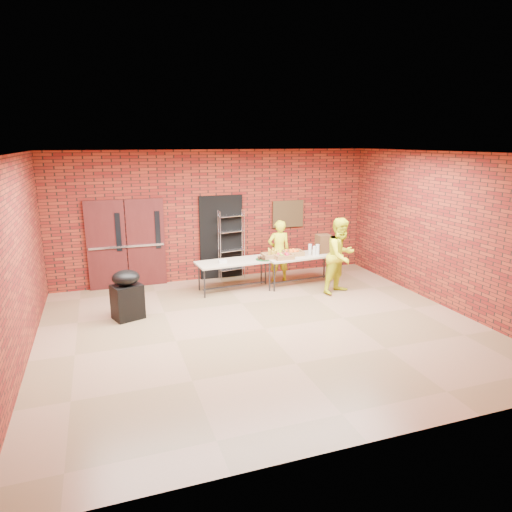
# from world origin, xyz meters

# --- Properties ---
(room) EXTENTS (8.08, 7.08, 3.28)m
(room) POSITION_xyz_m (0.00, 0.00, 1.60)
(room) COLOR olive
(room) RESTS_ON ground
(double_doors) EXTENTS (1.78, 0.12, 2.10)m
(double_doors) POSITION_xyz_m (-2.20, 3.44, 1.05)
(double_doors) COLOR #411412
(double_doors) RESTS_ON room
(dark_doorway) EXTENTS (1.10, 0.06, 2.10)m
(dark_doorway) POSITION_xyz_m (0.10, 3.46, 1.05)
(dark_doorway) COLOR black
(dark_doorway) RESTS_ON room
(bronze_plaque) EXTENTS (0.85, 0.04, 0.70)m
(bronze_plaque) POSITION_xyz_m (1.90, 3.45, 1.55)
(bronze_plaque) COLOR #41321A
(bronze_plaque) RESTS_ON room
(wire_rack) EXTENTS (0.67, 0.32, 1.74)m
(wire_rack) POSITION_xyz_m (0.32, 3.32, 0.87)
(wire_rack) COLOR silver
(wire_rack) RESTS_ON room
(table_left) EXTENTS (1.79, 0.87, 0.71)m
(table_left) POSITION_xyz_m (0.10, 2.33, 0.65)
(table_left) COLOR tan
(table_left) RESTS_ON room
(table_right) EXTENTS (1.85, 0.90, 0.74)m
(table_right) POSITION_xyz_m (1.75, 2.27, 0.67)
(table_right) COLOR tan
(table_right) RESTS_ON room
(basket_bananas) EXTENTS (0.43, 0.33, 0.13)m
(basket_bananas) POSITION_xyz_m (0.99, 2.26, 0.79)
(basket_bananas) COLOR #A87D43
(basket_bananas) RESTS_ON table_right
(basket_oranges) EXTENTS (0.45, 0.35, 0.14)m
(basket_oranges) POSITION_xyz_m (1.57, 2.31, 0.80)
(basket_oranges) COLOR #A87D43
(basket_oranges) RESTS_ON table_right
(basket_apples) EXTENTS (0.43, 0.34, 0.13)m
(basket_apples) POSITION_xyz_m (1.23, 2.08, 0.79)
(basket_apples) COLOR #A87D43
(basket_apples) RESTS_ON table_right
(muffin_tray) EXTENTS (0.38, 0.38, 0.10)m
(muffin_tray) POSITION_xyz_m (0.80, 2.24, 0.76)
(muffin_tray) COLOR #144D23
(muffin_tray) RESTS_ON table_left
(napkin_box) EXTENTS (0.18, 0.12, 0.06)m
(napkin_box) POSITION_xyz_m (-0.19, 2.28, 0.74)
(napkin_box) COLOR silver
(napkin_box) RESTS_ON table_left
(coffee_dispenser) EXTENTS (0.34, 0.30, 0.44)m
(coffee_dispenser) POSITION_xyz_m (2.39, 2.34, 0.96)
(coffee_dispenser) COLOR #4E2F1A
(coffee_dispenser) RESTS_ON table_right
(cup_stack_front) EXTENTS (0.07, 0.07, 0.22)m
(cup_stack_front) POSITION_xyz_m (2.04, 2.14, 0.85)
(cup_stack_front) COLOR silver
(cup_stack_front) RESTS_ON table_right
(cup_stack_mid) EXTENTS (0.09, 0.09, 0.26)m
(cup_stack_mid) POSITION_xyz_m (2.13, 2.14, 0.87)
(cup_stack_mid) COLOR silver
(cup_stack_mid) RESTS_ON table_right
(cup_stack_back) EXTENTS (0.08, 0.08, 0.25)m
(cup_stack_back) POSITION_xyz_m (2.00, 2.29, 0.86)
(cup_stack_back) COLOR silver
(cup_stack_back) RESTS_ON table_right
(covered_grill) EXTENTS (0.66, 0.60, 0.98)m
(covered_grill) POSITION_xyz_m (-2.36, 1.37, 0.49)
(covered_grill) COLOR black
(covered_grill) RESTS_ON room
(volunteer_woman) EXTENTS (0.59, 0.42, 1.53)m
(volunteer_woman) POSITION_xyz_m (1.36, 2.72, 0.77)
(volunteer_woman) COLOR yellow
(volunteer_woman) RESTS_ON room
(volunteer_man) EXTENTS (1.03, 0.93, 1.73)m
(volunteer_man) POSITION_xyz_m (2.36, 1.44, 0.87)
(volunteer_man) COLOR yellow
(volunteer_man) RESTS_ON room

